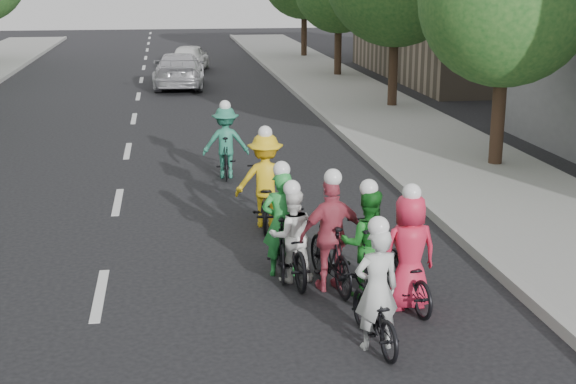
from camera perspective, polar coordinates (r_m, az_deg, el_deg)
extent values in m
plane|color=black|center=(12.07, -13.24, -7.14)|extent=(120.00, 120.00, 0.00)
cube|color=gray|center=(22.69, 9.30, 3.72)|extent=(4.00, 80.00, 0.15)
cube|color=#999993|center=(22.17, 4.49, 3.65)|extent=(0.18, 80.00, 0.18)
cylinder|color=black|center=(19.65, 14.69, 4.82)|extent=(0.32, 0.32, 2.27)
cylinder|color=black|center=(28.03, 7.47, 8.37)|extent=(0.32, 0.32, 2.48)
cylinder|color=black|center=(36.73, 3.57, 9.89)|extent=(0.32, 0.32, 2.27)
cylinder|color=black|center=(45.53, 1.15, 11.06)|extent=(0.32, 0.32, 2.48)
imported|color=black|center=(10.18, 6.11, -8.61)|extent=(0.70, 1.61, 0.82)
imported|color=silver|center=(9.94, 6.32, -6.88)|extent=(0.60, 0.43, 1.56)
sphere|color=white|center=(9.67, 6.46, -2.47)|extent=(0.26, 0.26, 0.26)
imported|color=black|center=(11.66, 5.51, -4.71)|extent=(0.86, 1.89, 1.09)
imported|color=#19701F|center=(11.49, 5.67, -3.69)|extent=(0.88, 0.75, 1.60)
sphere|color=white|center=(11.25, 5.77, 0.28)|extent=(0.26, 0.26, 0.26)
imported|color=black|center=(14.86, -1.65, -0.39)|extent=(0.94, 2.03, 1.03)
imported|color=yellow|center=(14.68, -1.61, 0.83)|extent=(1.20, 0.79, 1.73)
sphere|color=white|center=(14.48, -1.64, 4.23)|extent=(0.26, 0.26, 0.26)
imported|color=black|center=(11.90, 3.03, -4.44)|extent=(0.74, 1.75, 1.02)
imported|color=#BB4255|center=(11.70, 3.15, -3.07)|extent=(1.04, 0.56, 1.68)
sphere|color=white|center=(11.46, 3.22, 1.03)|extent=(0.26, 0.26, 0.26)
imported|color=black|center=(11.41, 8.40, -5.93)|extent=(0.76, 1.68, 0.85)
imported|color=red|center=(11.18, 8.62, -4.21)|extent=(0.86, 0.62, 1.64)
sphere|color=white|center=(10.93, 8.80, -0.05)|extent=(0.26, 0.26, 0.26)
imported|color=black|center=(12.45, -0.51, -3.63)|extent=(0.61, 1.66, 0.98)
imported|color=green|center=(12.25, -0.45, -2.26)|extent=(0.64, 0.45, 1.66)
sphere|color=white|center=(12.02, -0.46, 1.61)|extent=(0.26, 0.26, 0.26)
imported|color=black|center=(12.23, 0.19, -4.00)|extent=(0.77, 1.87, 0.96)
imported|color=white|center=(12.07, 0.27, -3.12)|extent=(0.73, 0.59, 1.43)
sphere|color=white|center=(11.86, 0.27, 0.25)|extent=(0.26, 0.26, 0.26)
imported|color=black|center=(18.49, -4.45, 2.61)|extent=(0.56, 1.66, 0.99)
imported|color=#297C61|center=(18.32, -4.45, 3.54)|extent=(1.09, 0.67, 1.64)
sphere|color=white|center=(18.17, -4.51, 6.12)|extent=(0.26, 0.26, 0.26)
imported|color=silver|center=(33.66, -7.75, 8.58)|extent=(2.28, 5.05, 1.43)
imported|color=white|center=(39.40, -6.99, 9.47)|extent=(2.19, 4.10, 1.33)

